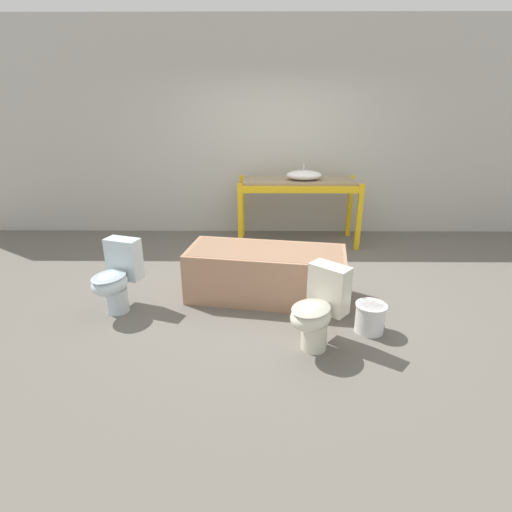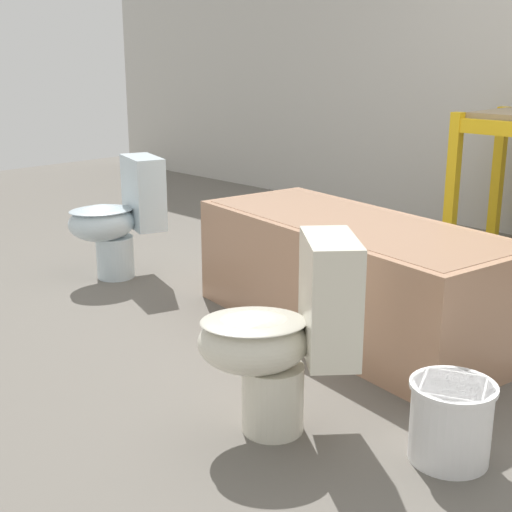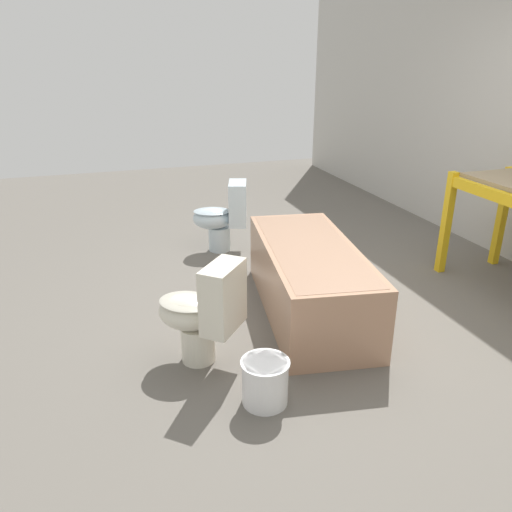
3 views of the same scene
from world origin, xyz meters
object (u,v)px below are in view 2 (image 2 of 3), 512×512
object	(u,v)px
bathtub_main	(352,268)
toilet_near	(285,335)
toilet_far	(120,217)
bucket_white	(451,420)

from	to	relation	value
bathtub_main	toilet_near	xyz separation A→B (m)	(0.44, -0.96, 0.05)
toilet_near	toilet_far	world-z (taller)	same
toilet_far	bucket_white	xyz separation A→B (m)	(2.51, -0.40, -0.22)
toilet_far	bathtub_main	bearing A→B (deg)	29.19
toilet_near	toilet_far	xyz separation A→B (m)	(-1.98, 0.65, 0.00)
toilet_far	bucket_white	size ratio (longest dim) A/B	2.51
bucket_white	toilet_far	bearing A→B (deg)	170.96
toilet_far	bucket_white	bearing A→B (deg)	8.77
bathtub_main	toilet_far	bearing A→B (deg)	-159.56
toilet_near	toilet_far	bearing A→B (deg)	-157.15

